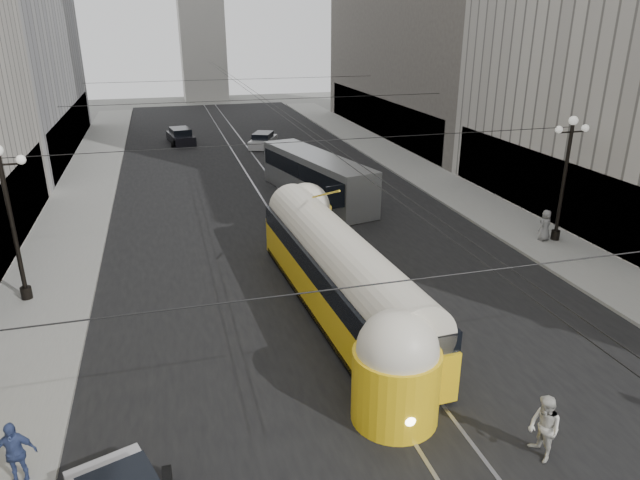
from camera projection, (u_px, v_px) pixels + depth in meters
road at (266, 187)px, 39.64m from camera, size 20.00×85.00×0.02m
sidewalk_left at (87, 185)px, 39.77m from camera, size 4.00×72.00×0.15m
sidewalk_right at (405, 163)px, 45.75m from camera, size 4.00×72.00×0.15m
rail_left at (255, 187)px, 39.46m from camera, size 0.12×85.00×0.04m
rail_right at (276, 186)px, 39.83m from camera, size 0.12×85.00×0.04m
lamppost_left_mid at (10, 215)px, 22.12m from camera, size 1.86×0.44×6.37m
lamppost_right_mid at (565, 172)px, 28.40m from camera, size 1.86×0.44×6.37m
catenary at (267, 102)px, 36.65m from camera, size 25.00×72.00×0.23m
streetcar at (339, 272)px, 22.11m from camera, size 3.30×15.94×3.49m
city_bus at (316, 175)px, 36.46m from camera, size 4.87×11.59×2.85m
sedan_white_far at (263, 140)px, 51.80m from camera, size 3.27×4.52×1.32m
sedan_dark_far at (181, 137)px, 53.23m from camera, size 2.58×4.81×1.44m
pedestrian_crossing_b at (544, 428)px, 14.78m from camera, size 0.72×0.92×1.87m
pedestrian_sidewalk_right at (545, 225)px, 29.32m from camera, size 0.90×0.70×1.63m
pedestrian_sidewalk_left at (14, 453)px, 13.80m from camera, size 1.05×0.63×1.76m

